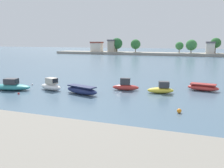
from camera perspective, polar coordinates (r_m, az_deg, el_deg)
name	(u,v)px	position (r m, az deg, el deg)	size (l,w,h in m)	color
ground_plane	(0,125)	(21.14, -25.55, -8.93)	(400.00, 400.00, 0.00)	#476075
moored_boat_0	(11,86)	(34.84, -23.25, -0.49)	(5.76, 3.03, 1.60)	teal
moored_boat_1	(51,86)	(33.02, -14.58, -0.36)	(3.90, 2.21, 1.70)	white
moored_boat_2	(82,90)	(29.84, -7.36, -1.49)	(5.16, 2.83, 1.07)	navy
moored_boat_3	(126,86)	(31.98, 3.31, -0.52)	(3.73, 1.67, 1.67)	#C63833
moored_boat_4	(161,89)	(30.76, 11.87, -1.19)	(3.55, 2.07, 1.53)	yellow
moored_boat_5	(203,87)	(33.99, 21.22, -0.76)	(4.23, 2.17, 0.95)	#C63833
mooring_buoy_0	(179,111)	(22.88, 16.00, -6.29)	(0.43, 0.43, 0.43)	orange
mooring_buoy_1	(32,85)	(37.49, -18.78, -0.12)	(0.24, 0.24, 0.24)	white
mooring_buoy_3	(19,93)	(31.75, -21.72, -2.15)	(0.24, 0.24, 0.24)	red
distant_shoreline	(168,50)	(112.30, 13.44, 8.02)	(110.19, 10.54, 8.02)	gray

